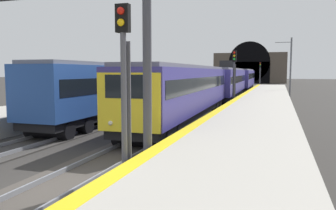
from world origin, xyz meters
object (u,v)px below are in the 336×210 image
at_px(train_main_approaching, 227,82).
at_px(train_adjacent_platform, 189,81).
at_px(catenary_mast_near, 290,67).
at_px(railway_signal_mid, 234,73).
at_px(railway_signal_near, 124,85).
at_px(overhead_signal_gantry, 27,19).
at_px(railway_signal_far, 260,72).

distance_m(train_main_approaching, train_adjacent_platform, 5.11).
bearing_deg(catenary_mast_near, railway_signal_mid, 162.02).
xyz_separation_m(railway_signal_near, overhead_signal_gantry, (1.54, 4.47, 2.20)).
bearing_deg(railway_signal_near, overhead_signal_gantry, -108.96).
relative_size(railway_signal_mid, catenary_mast_near, 0.68).
height_order(train_adjacent_platform, railway_signal_near, railway_signal_near).
bearing_deg(train_adjacent_platform, catenary_mast_near, -63.02).
xyz_separation_m(railway_signal_far, catenary_mast_near, (-27.37, -5.37, 0.79)).
height_order(train_adjacent_platform, catenary_mast_near, catenary_mast_near).
bearing_deg(train_adjacent_platform, overhead_signal_gantry, -176.01).
height_order(railway_signal_near, overhead_signal_gantry, overhead_signal_gantry).
bearing_deg(overhead_signal_gantry, railway_signal_near, -108.96).
relative_size(railway_signal_far, catenary_mast_near, 0.69).
bearing_deg(train_main_approaching, overhead_signal_gantry, -5.97).
height_order(train_adjacent_platform, railway_signal_far, railway_signal_far).
height_order(train_main_approaching, overhead_signal_gantry, overhead_signal_gantry).
bearing_deg(train_main_approaching, railway_signal_near, 2.05).
xyz_separation_m(railway_signal_mid, catenary_mast_near, (16.55, -5.37, 0.84)).
xyz_separation_m(train_main_approaching, catenary_mast_near, (7.39, -7.34, 1.90)).
height_order(railway_signal_mid, overhead_signal_gantry, overhead_signal_gantry).
distance_m(train_adjacent_platform, catenary_mast_near, 14.03).
relative_size(railway_signal_near, railway_signal_mid, 0.97).
relative_size(train_adjacent_platform, overhead_signal_gantry, 6.24).
xyz_separation_m(railway_signal_mid, overhead_signal_gantry, (-22.06, 4.47, 2.01)).
bearing_deg(overhead_signal_gantry, train_adjacent_platform, 4.45).
bearing_deg(railway_signal_near, railway_signal_far, -180.00).
relative_size(railway_signal_near, overhead_signal_gantry, 0.55).
bearing_deg(railway_signal_mid, railway_signal_far, -180.00).
xyz_separation_m(train_main_approaching, train_adjacent_platform, (0.98, 5.01, 0.08)).
bearing_deg(railway_signal_near, train_adjacent_platform, -168.32).
relative_size(railway_signal_far, overhead_signal_gantry, 0.58).
distance_m(railway_signal_mid, overhead_signal_gantry, 22.59).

